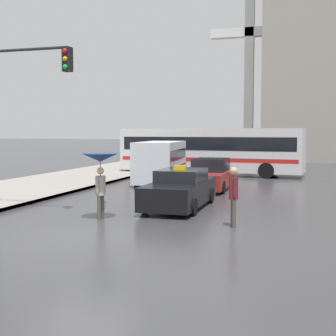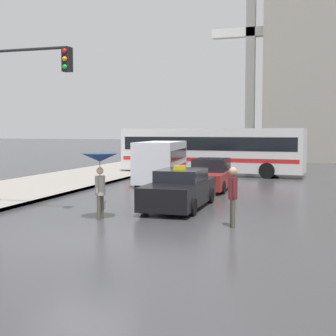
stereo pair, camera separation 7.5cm
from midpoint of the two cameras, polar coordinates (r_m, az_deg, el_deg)
ground_plane at (r=12.67m, az=-10.39°, el=-8.57°), size 300.00×300.00×0.00m
taxi at (r=17.46m, az=1.37°, el=-2.66°), size 1.91×4.78×1.59m
sedan_red at (r=22.99m, az=5.08°, el=-0.93°), size 1.91×4.40×1.52m
ambulance_van at (r=25.55m, az=-1.00°, el=0.95°), size 2.51×5.39×2.29m
city_bus at (r=30.87m, az=5.08°, el=2.32°), size 12.12×3.48×3.05m
pedestrian_with_umbrella at (r=15.16m, az=-8.39°, el=0.34°), size 1.17×1.17×2.14m
pedestrian_man at (r=13.99m, az=7.83°, el=-2.90°), size 0.35×0.42×1.80m
traffic_light at (r=17.02m, az=-17.70°, el=8.44°), size 3.29×0.38×5.92m
monument_cross at (r=49.17m, az=9.84°, el=12.88°), size 7.83×0.90×17.79m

